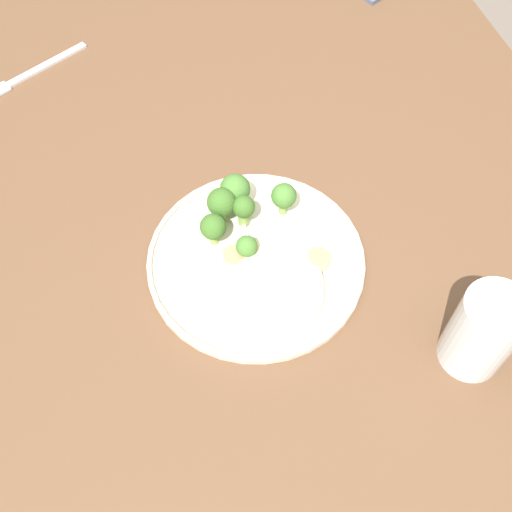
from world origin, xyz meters
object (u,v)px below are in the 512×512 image
(seared_scallop_on_noodles, at_px, (254,261))
(dinner_fork, at_px, (34,72))
(seared_scallop_center_golden, at_px, (310,271))
(seared_scallop_rear_pale, at_px, (318,259))
(broccoli_floret_right_tilted, at_px, (214,229))
(broccoli_floret_tall_stalk, at_px, (284,197))
(broccoli_floret_front_edge, at_px, (222,203))
(seared_scallop_half_hidden, at_px, (279,283))
(broccoli_floret_beside_noodles, at_px, (244,209))
(water_glass, at_px, (481,335))
(seared_scallop_tiny_bay, at_px, (298,288))
(dinner_plate, at_px, (256,261))
(broccoli_floret_small_sprig, at_px, (235,190))
(broccoli_floret_near_rim, at_px, (247,248))
(seared_scallop_left_edge, at_px, (234,257))

(seared_scallop_on_noodles, distance_m, dinner_fork, 0.53)
(seared_scallop_center_golden, bearing_deg, dinner_fork, -148.41)
(seared_scallop_rear_pale, xyz_separation_m, broccoli_floret_right_tilted, (-0.07, -0.12, 0.02))
(dinner_fork, bearing_deg, broccoli_floret_tall_stalk, 37.93)
(seared_scallop_rear_pale, distance_m, broccoli_floret_front_edge, 0.15)
(seared_scallop_half_hidden, bearing_deg, broccoli_floret_beside_noodles, -172.29)
(seared_scallop_center_golden, height_order, dinner_fork, seared_scallop_center_golden)
(seared_scallop_on_noodles, bearing_deg, water_glass, 49.11)
(broccoli_floret_right_tilted, relative_size, broccoli_floret_tall_stalk, 0.96)
(seared_scallop_center_golden, height_order, seared_scallop_on_noodles, same)
(water_glass, height_order, dinner_fork, water_glass)
(broccoli_floret_tall_stalk, bearing_deg, broccoli_floret_right_tilted, -76.92)
(seared_scallop_tiny_bay, distance_m, broccoli_floret_front_edge, 0.16)
(broccoli_floret_right_tilted, height_order, water_glass, water_glass)
(dinner_plate, distance_m, broccoli_floret_small_sprig, 0.10)
(broccoli_floret_tall_stalk, xyz_separation_m, water_glass, (0.26, 0.16, 0.01))
(seared_scallop_tiny_bay, xyz_separation_m, broccoli_floret_front_edge, (-0.14, -0.06, 0.02))
(broccoli_floret_near_rim, relative_size, broccoli_floret_small_sprig, 0.81)
(seared_scallop_left_edge, distance_m, broccoli_floret_small_sprig, 0.10)
(seared_scallop_tiny_bay, bearing_deg, dinner_fork, -151.28)
(dinner_plate, bearing_deg, seared_scallop_center_golden, 55.02)
(broccoli_floret_right_tilted, bearing_deg, seared_scallop_center_golden, 51.26)
(seared_scallop_tiny_bay, distance_m, seared_scallop_on_noodles, 0.07)
(dinner_plate, height_order, seared_scallop_center_golden, seared_scallop_center_golden)
(seared_scallop_on_noodles, height_order, broccoli_floret_tall_stalk, broccoli_floret_tall_stalk)
(broccoli_floret_right_tilted, bearing_deg, seared_scallop_tiny_bay, 38.22)
(seared_scallop_left_edge, bearing_deg, seared_scallop_center_golden, 62.05)
(seared_scallop_left_edge, height_order, broccoli_floret_small_sprig, broccoli_floret_small_sprig)
(seared_scallop_rear_pale, relative_size, water_glass, 0.25)
(seared_scallop_on_noodles, bearing_deg, dinner_plate, 143.65)
(broccoli_floret_small_sprig, relative_size, dinner_fork, 0.33)
(broccoli_floret_beside_noodles, height_order, broccoli_floret_front_edge, broccoli_floret_front_edge)
(seared_scallop_left_edge, distance_m, dinner_fork, 0.51)
(dinner_plate, relative_size, broccoli_floret_beside_noodles, 5.54)
(seared_scallop_center_golden, bearing_deg, broccoli_floret_near_rim, -122.86)
(seared_scallop_half_hidden, height_order, broccoli_floret_near_rim, broccoli_floret_near_rim)
(seared_scallop_on_noodles, xyz_separation_m, dinner_fork, (-0.47, -0.25, -0.02))
(dinner_plate, relative_size, seared_scallop_rear_pale, 9.36)
(seared_scallop_tiny_bay, height_order, water_glass, water_glass)
(broccoli_floret_tall_stalk, xyz_separation_m, broccoli_floret_small_sprig, (-0.03, -0.06, 0.00))
(seared_scallop_rear_pale, bearing_deg, dinner_fork, -146.35)
(seared_scallop_tiny_bay, height_order, broccoli_floret_tall_stalk, broccoli_floret_tall_stalk)
(dinner_plate, xyz_separation_m, seared_scallop_half_hidden, (0.05, 0.02, 0.01))
(dinner_plate, xyz_separation_m, seared_scallop_tiny_bay, (0.06, 0.04, 0.01))
(seared_scallop_on_noodles, xyz_separation_m, broccoli_floret_beside_noodles, (-0.07, 0.01, 0.02))
(dinner_plate, height_order, seared_scallop_left_edge, seared_scallop_left_edge)
(seared_scallop_on_noodles, relative_size, broccoli_floret_right_tilted, 0.54)
(seared_scallop_left_edge, distance_m, seared_scallop_half_hidden, 0.07)
(broccoli_floret_right_tilted, xyz_separation_m, broccoli_floret_beside_noodles, (-0.02, 0.05, 0.00))
(seared_scallop_tiny_bay, height_order, broccoli_floret_small_sprig, broccoli_floret_small_sprig)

